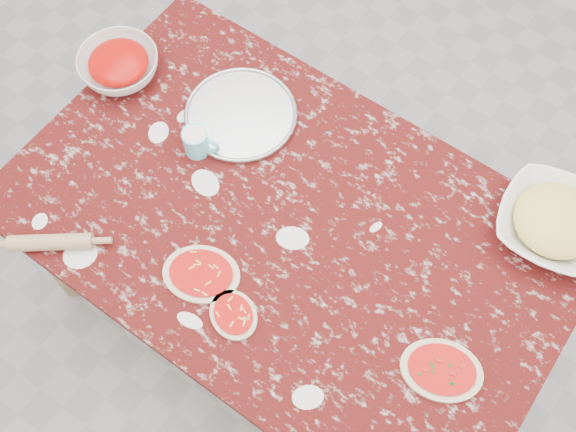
# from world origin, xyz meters

# --- Properties ---
(ground) EXTENTS (4.00, 4.00, 0.00)m
(ground) POSITION_xyz_m (0.00, 0.00, 0.00)
(ground) COLOR gray
(worktable) EXTENTS (1.60, 1.00, 0.75)m
(worktable) POSITION_xyz_m (0.00, 0.00, 0.67)
(worktable) COLOR #400C0B
(worktable) RESTS_ON ground
(pizza_tray) EXTENTS (0.39, 0.39, 0.01)m
(pizza_tray) POSITION_xyz_m (-0.33, 0.21, 0.76)
(pizza_tray) COLOR #B2B2B7
(pizza_tray) RESTS_ON worktable
(sauce_bowl) EXTENTS (0.32, 0.32, 0.08)m
(sauce_bowl) POSITION_xyz_m (-0.74, 0.12, 0.79)
(sauce_bowl) COLOR white
(sauce_bowl) RESTS_ON worktable
(cheese_bowl) EXTENTS (0.35, 0.35, 0.08)m
(cheese_bowl) POSITION_xyz_m (0.62, 0.42, 0.79)
(cheese_bowl) COLOR white
(cheese_bowl) RESTS_ON worktable
(flour_mug) EXTENTS (0.11, 0.08, 0.09)m
(flour_mug) POSITION_xyz_m (-0.36, 0.04, 0.80)
(flour_mug) COLOR #65DAE5
(flour_mug) RESTS_ON worktable
(pizza_left) EXTENTS (0.27, 0.24, 0.02)m
(pizza_left) POSITION_xyz_m (-0.10, -0.27, 0.76)
(pizza_left) COLOR beige
(pizza_left) RESTS_ON worktable
(pizza_mid) EXTENTS (0.18, 0.17, 0.02)m
(pizza_mid) POSITION_xyz_m (0.04, -0.31, 0.76)
(pizza_mid) COLOR beige
(pizza_mid) RESTS_ON worktable
(pizza_right) EXTENTS (0.26, 0.23, 0.02)m
(pizza_right) POSITION_xyz_m (0.57, -0.11, 0.76)
(pizza_right) COLOR beige
(pizza_right) RESTS_ON worktable
(rolling_pin) EXTENTS (0.21, 0.18, 0.05)m
(rolling_pin) POSITION_xyz_m (-0.50, -0.44, 0.77)
(rolling_pin) COLOR tan
(rolling_pin) RESTS_ON worktable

